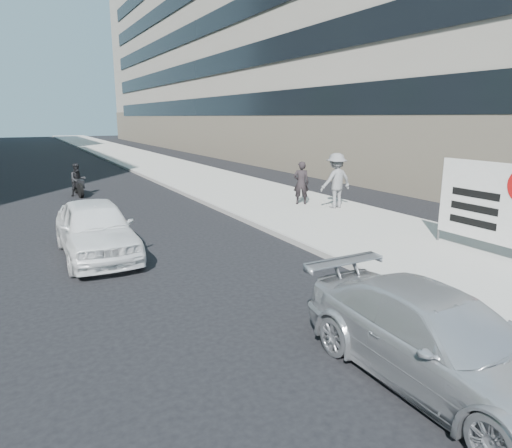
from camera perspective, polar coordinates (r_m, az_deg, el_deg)
ground at (r=9.67m, az=5.56°, el=-7.22°), size 160.00×160.00×0.00m
near_sidewalk at (r=29.16m, az=-9.76°, el=6.59°), size 5.00×120.00×0.15m
near_building at (r=45.74m, az=1.27°, el=21.60°), size 14.00×70.00×20.00m
jogger at (r=16.70m, az=9.97°, el=5.36°), size 1.29×0.76×1.96m
pedestrian_woman at (r=17.23m, az=5.67°, el=5.14°), size 0.70×0.61×1.61m
protest_banner at (r=12.01m, az=27.65°, el=2.30°), size 0.08×3.06×2.20m
parked_sedan at (r=6.43m, az=21.85°, el=-13.35°), size 1.70×4.13×1.20m
white_sedan_near at (r=11.86m, az=-19.43°, el=-0.52°), size 1.66×4.12×1.40m
motorcycle at (r=21.33m, az=-21.37°, el=4.99°), size 0.75×2.05×1.42m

